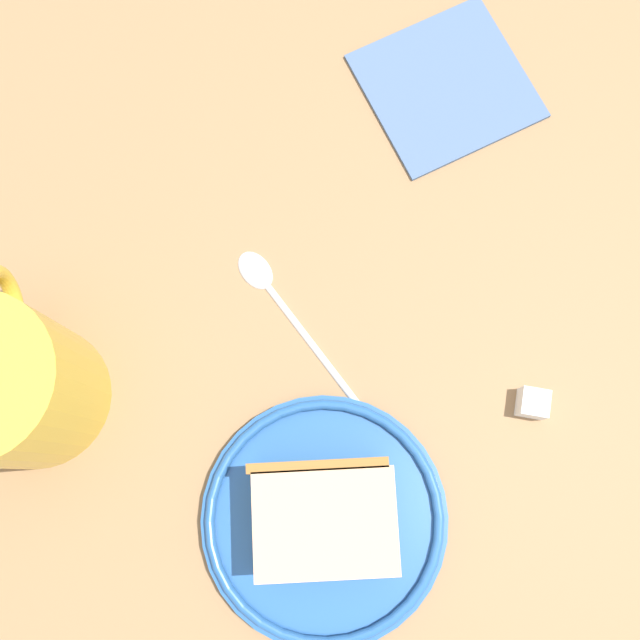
{
  "coord_description": "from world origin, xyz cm",
  "views": [
    {
      "loc": [
        -5.8,
        -0.77,
        48.6
      ],
      "look_at": [
        3.12,
        -4.67,
        3.0
      ],
      "focal_mm": 41.41,
      "sensor_mm": 36.0,
      "label": 1
    }
  ],
  "objects_px": {
    "cake_slice": "(320,519)",
    "sugar_cube": "(533,403)",
    "folded_napkin": "(447,85)",
    "teaspoon": "(275,295)",
    "small_plate": "(320,521)",
    "tea_mug": "(6,384)"
  },
  "relations": [
    {
      "from": "cake_slice",
      "to": "sugar_cube",
      "type": "xyz_separation_m",
      "value": [
        0.01,
        -0.15,
        -0.03
      ]
    },
    {
      "from": "cake_slice",
      "to": "folded_napkin",
      "type": "bearing_deg",
      "value": -40.49
    },
    {
      "from": "teaspoon",
      "to": "small_plate",
      "type": "bearing_deg",
      "value": 168.23
    },
    {
      "from": "tea_mug",
      "to": "folded_napkin",
      "type": "xyz_separation_m",
      "value": [
        0.09,
        -0.34,
        -0.05
      ]
    },
    {
      "from": "tea_mug",
      "to": "teaspoon",
      "type": "bearing_deg",
      "value": -90.15
    },
    {
      "from": "cake_slice",
      "to": "sugar_cube",
      "type": "height_order",
      "value": "cake_slice"
    },
    {
      "from": "teaspoon",
      "to": "folded_napkin",
      "type": "bearing_deg",
      "value": -61.63
    },
    {
      "from": "teaspoon",
      "to": "sugar_cube",
      "type": "bearing_deg",
      "value": -137.22
    },
    {
      "from": "small_plate",
      "to": "teaspoon",
      "type": "xyz_separation_m",
      "value": [
        0.15,
        -0.03,
        -0.0
      ]
    },
    {
      "from": "cake_slice",
      "to": "teaspoon",
      "type": "xyz_separation_m",
      "value": [
        0.14,
        -0.03,
        -0.03
      ]
    },
    {
      "from": "teaspoon",
      "to": "cake_slice",
      "type": "bearing_deg",
      "value": 168.39
    },
    {
      "from": "cake_slice",
      "to": "teaspoon",
      "type": "distance_m",
      "value": 0.15
    },
    {
      "from": "cake_slice",
      "to": "sugar_cube",
      "type": "relative_size",
      "value": 5.56
    },
    {
      "from": "small_plate",
      "to": "tea_mug",
      "type": "bearing_deg",
      "value": 42.97
    },
    {
      "from": "cake_slice",
      "to": "teaspoon",
      "type": "height_order",
      "value": "cake_slice"
    },
    {
      "from": "folded_napkin",
      "to": "small_plate",
      "type": "bearing_deg",
      "value": 139.68
    },
    {
      "from": "teaspoon",
      "to": "folded_napkin",
      "type": "xyz_separation_m",
      "value": [
        0.09,
        -0.17,
        -0.0
      ]
    },
    {
      "from": "tea_mug",
      "to": "sugar_cube",
      "type": "bearing_deg",
      "value": -114.78
    },
    {
      "from": "teaspoon",
      "to": "folded_napkin",
      "type": "relative_size",
      "value": 1.17
    },
    {
      "from": "folded_napkin",
      "to": "tea_mug",
      "type": "bearing_deg",
      "value": 105.28
    },
    {
      "from": "folded_napkin",
      "to": "sugar_cube",
      "type": "relative_size",
      "value": 6.21
    },
    {
      "from": "sugar_cube",
      "to": "small_plate",
      "type": "bearing_deg",
      "value": 94.56
    }
  ]
}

